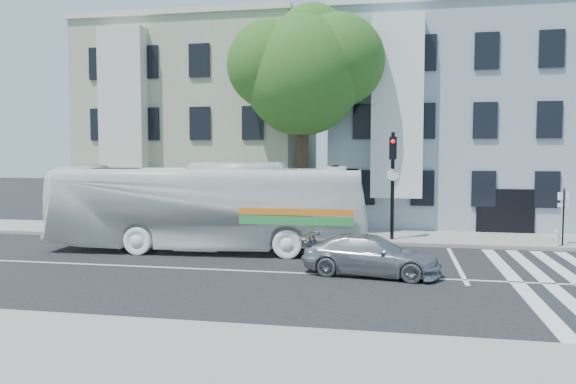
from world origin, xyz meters
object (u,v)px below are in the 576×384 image
(fire_hydrant, at_px, (556,238))
(bus, at_px, (209,207))
(sedan, at_px, (371,255))
(traffic_signal, at_px, (393,172))

(fire_hydrant, bearing_deg, bus, -168.40)
(bus, distance_m, fire_hydrant, 13.98)
(bus, relative_size, sedan, 2.88)
(bus, distance_m, sedan, 7.41)
(fire_hydrant, bearing_deg, sedan, -139.33)
(traffic_signal, relative_size, fire_hydrant, 6.99)
(sedan, distance_m, fire_hydrant, 9.34)
(bus, height_order, traffic_signal, traffic_signal)
(bus, relative_size, traffic_signal, 2.64)
(traffic_signal, bearing_deg, bus, -156.46)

